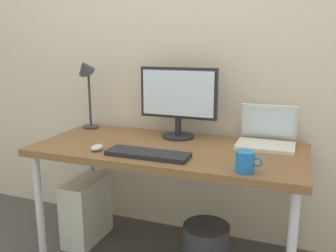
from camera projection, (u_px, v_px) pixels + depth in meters
The scene contains 10 objects.
back_wall at pixel (190, 41), 2.27m from camera, with size 4.40×0.04×2.60m, color beige.
desk at pixel (168, 156), 2.04m from camera, with size 1.52×0.69×0.71m.
monitor at pixel (178, 98), 2.17m from camera, with size 0.48×0.20×0.43m.
laptop at pixel (267, 135), 2.05m from camera, with size 0.32×0.27×0.23m.
desk_lamp at pixel (86, 78), 2.37m from camera, with size 0.11×0.16×0.49m.
keyboard at pixel (148, 154), 1.86m from camera, with size 0.44×0.14×0.02m, color #232328.
mouse at pixel (97, 148), 1.95m from camera, with size 0.06×0.09×0.03m, color silver.
coffee_mug at pixel (245, 162), 1.62m from camera, with size 0.12×0.09×0.10m.
computer_tower at pixel (87, 210), 2.36m from camera, with size 0.18×0.36×0.42m, color silver.
wastebasket at pixel (206, 250), 2.01m from camera, with size 0.26×0.26×0.30m, color #333338.
Camera 1 is at (0.68, -1.83, 1.28)m, focal length 38.20 mm.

